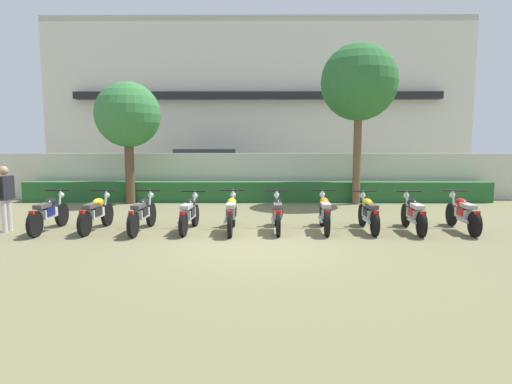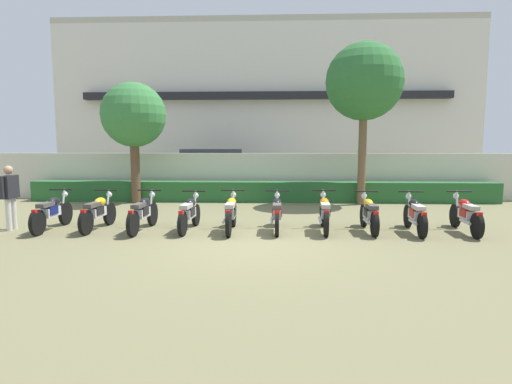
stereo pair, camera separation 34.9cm
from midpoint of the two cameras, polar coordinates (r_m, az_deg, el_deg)
The scene contains 18 objects.
ground at distance 8.81m, azimuth -1.22°, elevation -7.14°, with size 60.00×60.00×0.00m, color olive.
building at distance 24.86m, azimuth -0.17°, elevation 11.72°, with size 22.37×6.50×8.63m.
compound_wall at distance 15.82m, azimuth -0.49°, elevation 2.19°, with size 21.25×0.30×1.76m, color beige.
hedge_row at distance 15.17m, azimuth -0.53°, elevation 0.06°, with size 17.00×0.70×0.74m, color #28602D.
parked_car at distance 18.97m, azimuth -7.15°, elevation 3.05°, with size 4.69×2.51×1.89m.
tree_near_inspector at distance 15.32m, azimuth -17.92°, elevation 10.01°, with size 2.26×2.26×4.26m.
tree_far_side at distance 14.98m, azimuth 13.38°, elevation 14.43°, with size 2.62×2.62×5.53m.
motorcycle_in_row_0 at distance 11.21m, azimuth -27.53°, elevation -2.59°, with size 0.60×1.92×0.96m.
motorcycle_in_row_1 at distance 10.80m, azimuth -22.09°, elevation -2.68°, with size 0.60×1.83×0.95m.
motorcycle_in_row_2 at distance 10.33m, azimuth -16.37°, elevation -2.84°, with size 0.60×1.93×0.96m.
motorcycle_in_row_3 at distance 10.14m, azimuth -10.18°, elevation -2.91°, with size 0.60×1.80×0.94m.
motorcycle_in_row_4 at distance 9.95m, azimuth -4.41°, elevation -2.91°, with size 0.60×1.86×0.97m.
motorcycle_in_row_5 at distance 10.03m, azimuth 1.96°, elevation -2.88°, with size 0.60×1.85×0.95m.
motorcycle_in_row_6 at distance 10.13m, azimuth 8.46°, elevation -2.80°, with size 0.60×1.86×0.97m.
motorcycle_in_row_7 at distance 10.33m, azimuth 14.34°, elevation -2.82°, with size 0.60×1.78×0.94m.
motorcycle_in_row_8 at distance 10.58m, azimuth 20.03°, elevation -2.79°, with size 0.60×1.86×0.95m.
motorcycle_in_row_9 at distance 11.09m, azimuth 25.85°, elevation -2.62°, with size 0.60×1.93×0.95m.
inspector_person at distance 11.62m, azimuth -32.10°, elevation -0.18°, with size 0.22×0.65×1.58m.
Camera 1 is at (0.07, -8.56, 2.09)m, focal length 28.96 mm.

